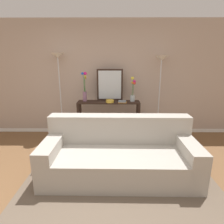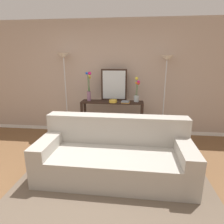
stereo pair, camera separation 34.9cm
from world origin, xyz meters
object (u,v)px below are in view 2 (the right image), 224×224
console_table (112,113)px  vase_short_flowers (137,92)px  couch (115,156)px  fruit_bowl (113,101)px  book_stack (125,102)px  book_row_under_console (95,134)px  floor_lamp_right (166,75)px  vase_tall_flowers (89,89)px  floor_lamp_left (64,72)px  wall_mirror (114,85)px

console_table → vase_short_flowers: size_ratio=2.55×
couch → fruit_bowl: bearing=97.3°
vase_short_flowers → book_stack: 0.35m
book_stack → book_row_under_console: 1.08m
console_table → floor_lamp_right: (1.14, 0.11, 0.86)m
vase_tall_flowers → fruit_bowl: 0.62m
couch → floor_lamp_left: size_ratio=1.22×
vase_tall_flowers → book_row_under_console: size_ratio=1.95×
book_stack → book_row_under_console: bearing=171.2°
console_table → wall_mirror: wall_mirror is taller
couch → vase_tall_flowers: 1.85m
vase_short_flowers → vase_tall_flowers: bearing=-179.7°
wall_mirror → vase_tall_flowers: wall_mirror is taller
floor_lamp_left → book_row_under_console: bearing=-9.4°
couch → floor_lamp_right: floor_lamp_right is taller
vase_short_flowers → book_row_under_console: bearing=-177.2°
console_table → book_stack: size_ratio=7.17×
vase_tall_flowers → book_row_under_console: vase_tall_flowers is taller
couch → book_row_under_console: bearing=112.8°
book_stack → floor_lamp_left: bearing=170.9°
vase_tall_flowers → fruit_bowl: size_ratio=3.64×
couch → book_stack: (0.10, 1.34, 0.57)m
couch → fruit_bowl: 1.48m
console_table → vase_tall_flowers: bearing=175.7°
vase_short_flowers → floor_lamp_left: bearing=177.6°
book_row_under_console → console_table: bearing=0.0°
vase_tall_flowers → book_stack: vase_tall_flowers is taller
couch → book_stack: bearing=85.9°
fruit_bowl → book_row_under_console: size_ratio=0.53×
couch → vase_short_flowers: vase_short_flowers is taller
couch → book_row_under_console: size_ratio=6.98×
wall_mirror → book_stack: wall_mirror is taller
console_table → fruit_bowl: bearing=-72.6°
wall_mirror → vase_short_flowers: size_ratio=1.30×
floor_lamp_left → wall_mirror: 1.15m
couch → vase_short_flowers: 1.71m
fruit_bowl → book_stack: bearing=-2.9°
floor_lamp_left → vase_tall_flowers: bearing=-7.4°
floor_lamp_right → vase_tall_flowers: floor_lamp_right is taller
floor_lamp_right → vase_tall_flowers: bearing=-177.5°
vase_short_flowers → console_table: bearing=-175.2°
wall_mirror → book_row_under_console: (-0.43, -0.13, -1.14)m
wall_mirror → vase_short_flowers: 0.53m
wall_mirror → vase_tall_flowers: 0.57m
couch → floor_lamp_right: (0.93, 1.56, 1.13)m
couch → vase_short_flowers: size_ratio=4.27×
couch → vase_tall_flowers: vase_tall_flowers is taller
floor_lamp_right → wall_mirror: floor_lamp_right is taller
wall_mirror → fruit_bowl: bearing=-88.9°
couch → floor_lamp_left: 2.34m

